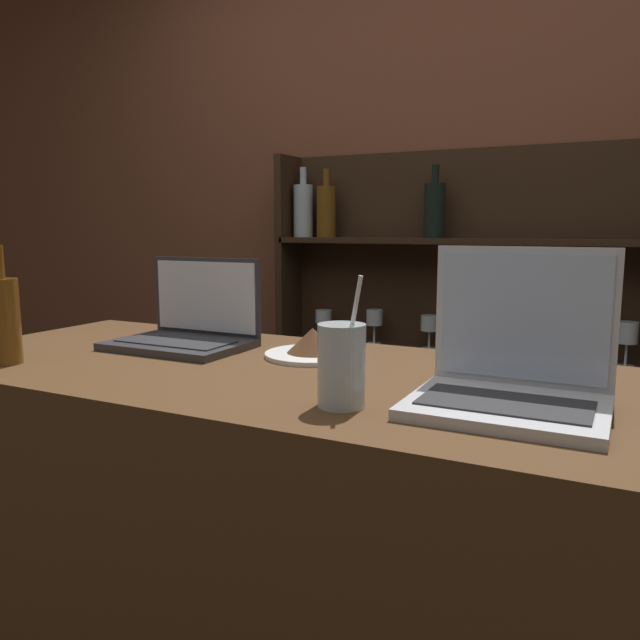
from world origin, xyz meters
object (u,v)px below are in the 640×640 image
laptop_far (512,372)px  cake_plate (315,346)px  laptop_near (188,328)px  water_glass (342,365)px  wine_bottle_amber (2,319)px

laptop_far → cake_plate: laptop_far is taller
laptop_near → cake_plate: (0.33, 0.02, -0.02)m
water_glass → cake_plate: bearing=123.7°
laptop_near → laptop_far: (0.79, -0.17, 0.01)m
laptop_far → wine_bottle_amber: (-1.01, -0.16, 0.04)m
laptop_near → water_glass: size_ratio=1.50×
laptop_near → wine_bottle_amber: size_ratio=1.28×
laptop_far → water_glass: (-0.24, -0.12, 0.01)m
wine_bottle_amber → laptop_near: bearing=56.2°
laptop_far → water_glass: laptop_far is taller
cake_plate → wine_bottle_amber: (-0.55, -0.35, 0.07)m
cake_plate → wine_bottle_amber: bearing=-147.5°
laptop_near → water_glass: 0.62m
cake_plate → wine_bottle_amber: 0.66m
laptop_far → water_glass: 0.27m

